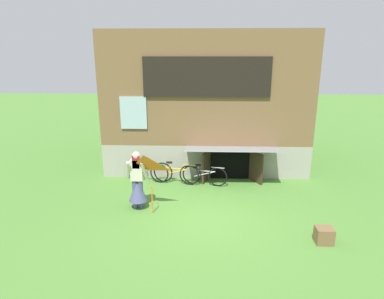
# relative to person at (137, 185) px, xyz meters

# --- Properties ---
(ground_plane) EXTENTS (60.00, 60.00, 0.00)m
(ground_plane) POSITION_rel_person_xyz_m (1.92, -0.53, -0.71)
(ground_plane) COLOR #4C7F33
(log_house) EXTENTS (7.35, 5.70, 5.03)m
(log_house) POSITION_rel_person_xyz_m (1.93, 4.76, 1.81)
(log_house) COLOR #9E998E
(log_house) RESTS_ON ground_plane
(person) EXTENTS (0.61, 0.53, 1.68)m
(person) POSITION_rel_person_xyz_m (0.00, 0.00, 0.00)
(person) COLOR #474C75
(person) RESTS_ON ground_plane
(kite) EXTENTS (0.91, 0.83, 1.66)m
(kite) POSITION_rel_person_xyz_m (0.30, -0.48, 0.64)
(kite) COLOR orange
(kite) RESTS_ON ground_plane
(bicycle_silver) EXTENTS (1.52, 0.39, 0.71)m
(bicycle_silver) POSITION_rel_person_xyz_m (1.88, 1.82, -0.37)
(bicycle_silver) COLOR black
(bicycle_silver) RESTS_ON ground_plane
(bicycle_yellow) EXTENTS (1.60, 0.47, 0.75)m
(bicycle_yellow) POSITION_rel_person_xyz_m (0.92, 1.93, -0.35)
(bicycle_yellow) COLOR black
(bicycle_yellow) RESTS_ON ground_plane
(bicycle_green) EXTENTS (1.53, 0.45, 0.72)m
(bicycle_green) POSITION_rel_person_xyz_m (-0.10, 2.10, -0.36)
(bicycle_green) COLOR black
(bicycle_green) RESTS_ON ground_plane
(wooden_crate) EXTENTS (0.39, 0.33, 0.38)m
(wooden_crate) POSITION_rel_person_xyz_m (4.65, -1.64, -0.52)
(wooden_crate) COLOR brown
(wooden_crate) RESTS_ON ground_plane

